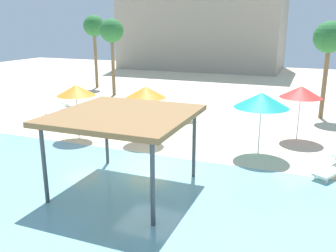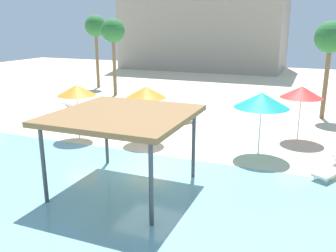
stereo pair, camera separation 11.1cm
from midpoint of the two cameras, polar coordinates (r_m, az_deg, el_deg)
The scene contains 15 objects.
ground_plane at distance 15.07m, azimuth -3.09°, elevation -6.67°, with size 80.00×80.00×0.00m, color beige.
lagoon_water at distance 11.04m, azimuth -15.07°, elevation -16.01°, with size 44.00×13.50×0.04m, color #7AB7C1.
shade_pavilion at distance 12.46m, azimuth -7.17°, elevation 1.35°, with size 4.52×4.52×2.83m.
beach_umbrella_orange_1 at distance 17.89m, azimuth -3.69°, elevation 5.31°, with size 2.00×2.00×2.80m.
beach_umbrella_red_3 at distance 19.26m, azimuth 19.99°, elevation 5.04°, with size 2.09×2.09×2.78m.
beach_umbrella_orange_4 at distance 18.91m, azimuth -14.40°, elevation 5.44°, with size 1.94×1.94×2.80m.
beach_umbrella_teal_6 at distance 16.31m, azimuth 14.28°, elevation 3.96°, with size 2.40×2.40×2.88m.
lounge_chair_0 at distance 21.80m, azimuth 2.46°, elevation 1.32°, with size 1.43×1.95×0.74m.
lounge_chair_1 at distance 22.68m, azimuth -2.33°, elevation 1.89°, with size 0.91×1.97×0.74m.
lounge_chair_2 at distance 24.68m, azimuth -16.64°, elevation 2.37°, with size 0.89×1.97×0.74m.
lounge_chair_3 at distance 15.56m, azimuth 24.31°, elevation -6.06°, with size 1.45×1.95×0.74m.
palm_tree_0 at distance 24.33m, azimuth 23.86°, elevation 12.32°, with size 1.90×1.90×5.94m.
palm_tree_1 at distance 34.60m, azimuth -11.61°, elevation 14.86°, with size 1.90×1.90×6.55m.
palm_tree_2 at distance 30.41m, azimuth -8.92°, elevation 14.29°, with size 1.90×1.90×6.19m.
hotel_block_0 at distance 50.38m, azimuth 5.48°, elevation 18.79°, with size 20.72×10.62×17.08m, color #9E9384.
Camera 1 is at (5.87, -12.64, 5.72)m, focal length 38.88 mm.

